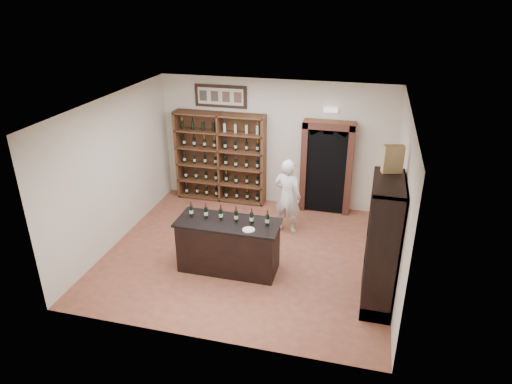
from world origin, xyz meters
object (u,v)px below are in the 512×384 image
wine_crate (393,159)px  wine_shelf (221,157)px  counter_bottle_0 (191,211)px  tasting_counter (228,246)px  shopkeeper (287,196)px  side_cabinet (382,263)px

wine_crate → wine_shelf: bearing=127.0°
counter_bottle_0 → wine_shelf: bearing=97.5°
wine_shelf → counter_bottle_0: wine_shelf is taller
wine_crate → tasting_counter: bearing=165.6°
shopkeeper → wine_crate: 2.99m
tasting_counter → counter_bottle_0: bearing=175.8°
counter_bottle_0 → side_cabinet: bearing=-5.8°
side_cabinet → shopkeeper: side_cabinet is taller
side_cabinet → wine_shelf: bearing=139.8°
side_cabinet → wine_crate: size_ratio=4.96×
shopkeeper → wine_crate: bearing=151.1°
tasting_counter → counter_bottle_0: (-0.72, 0.05, 0.61)m
wine_shelf → side_cabinet: 5.02m
wine_shelf → side_cabinet: size_ratio=1.00×
tasting_counter → wine_crate: bearing=1.8°
counter_bottle_0 → shopkeeper: shopkeeper is taller
counter_bottle_0 → wine_crate: bearing=0.5°
counter_bottle_0 → side_cabinet: 3.48m
shopkeeper → side_cabinet: bearing=145.3°
counter_bottle_0 → wine_crate: (3.43, 0.03, 1.31)m
side_cabinet → shopkeeper: bearing=134.1°
tasting_counter → side_cabinet: 2.75m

